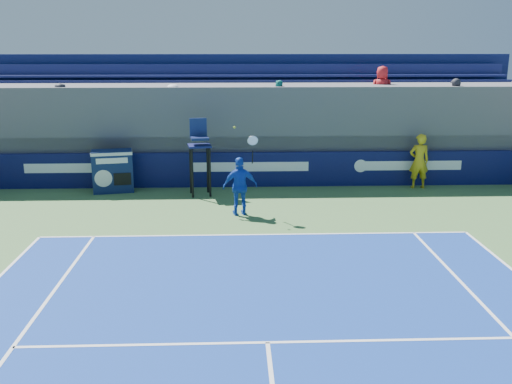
{
  "coord_description": "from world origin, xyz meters",
  "views": [
    {
      "loc": [
        -0.5,
        -2.0,
        4.74
      ],
      "look_at": [
        0.0,
        11.5,
        1.25
      ],
      "focal_mm": 40.0,
      "sensor_mm": 36.0,
      "label": 1
    }
  ],
  "objects_px": {
    "umpire_chair": "(199,149)",
    "tennis_player": "(240,186)",
    "ball_person": "(419,161)",
    "match_clock": "(113,170)"
  },
  "relations": [
    {
      "from": "umpire_chair",
      "to": "tennis_player",
      "type": "xyz_separation_m",
      "value": [
        1.27,
        -2.32,
        -0.67
      ]
    },
    {
      "from": "ball_person",
      "to": "umpire_chair",
      "type": "distance_m",
      "value": 7.4
    },
    {
      "from": "ball_person",
      "to": "match_clock",
      "type": "xyz_separation_m",
      "value": [
        -10.26,
        -0.11,
        -0.2
      ]
    },
    {
      "from": "match_clock",
      "to": "tennis_player",
      "type": "height_order",
      "value": "tennis_player"
    },
    {
      "from": "match_clock",
      "to": "ball_person",
      "type": "bearing_deg",
      "value": 0.62
    },
    {
      "from": "match_clock",
      "to": "tennis_player",
      "type": "relative_size",
      "value": 0.56
    },
    {
      "from": "ball_person",
      "to": "tennis_player",
      "type": "bearing_deg",
      "value": 25.77
    },
    {
      "from": "umpire_chair",
      "to": "tennis_player",
      "type": "relative_size",
      "value": 0.96
    },
    {
      "from": "ball_person",
      "to": "tennis_player",
      "type": "distance_m",
      "value": 6.76
    },
    {
      "from": "umpire_chair",
      "to": "ball_person",
      "type": "bearing_deg",
      "value": 4.96
    }
  ]
}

